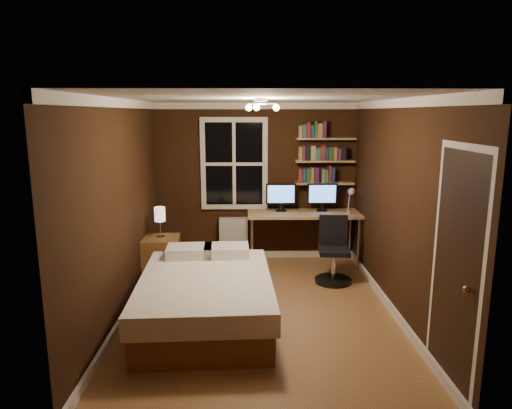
{
  "coord_description": "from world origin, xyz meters",
  "views": [
    {
      "loc": [
        -0.16,
        -5.15,
        2.34
      ],
      "look_at": [
        -0.04,
        0.45,
        1.22
      ],
      "focal_mm": 32.0,
      "sensor_mm": 36.0,
      "label": 1
    }
  ],
  "objects_px": {
    "bed": "(206,298)",
    "desk": "(304,216)",
    "radiator": "(234,239)",
    "monitor_left": "(281,198)",
    "monitor_right": "(322,197)",
    "bedside_lamp": "(160,222)",
    "office_chair": "(333,258)",
    "nightstand": "(162,259)",
    "desk_lamp": "(350,200)"
  },
  "relations": [
    {
      "from": "bedside_lamp",
      "to": "office_chair",
      "type": "height_order",
      "value": "bedside_lamp"
    },
    {
      "from": "bedside_lamp",
      "to": "monitor_left",
      "type": "height_order",
      "value": "monitor_left"
    },
    {
      "from": "radiator",
      "to": "office_chair",
      "type": "distance_m",
      "value": 1.76
    },
    {
      "from": "bed",
      "to": "monitor_right",
      "type": "distance_m",
      "value": 2.8
    },
    {
      "from": "bed",
      "to": "desk",
      "type": "distance_m",
      "value": 2.5
    },
    {
      "from": "nightstand",
      "to": "bedside_lamp",
      "type": "bearing_deg",
      "value": 0.0
    },
    {
      "from": "radiator",
      "to": "monitor_right",
      "type": "relative_size",
      "value": 1.48
    },
    {
      "from": "desk",
      "to": "desk_lamp",
      "type": "xyz_separation_m",
      "value": [
        0.68,
        -0.17,
        0.28
      ]
    },
    {
      "from": "nightstand",
      "to": "office_chair",
      "type": "relative_size",
      "value": 0.68
    },
    {
      "from": "nightstand",
      "to": "bed",
      "type": "bearing_deg",
      "value": -65.07
    },
    {
      "from": "bedside_lamp",
      "to": "radiator",
      "type": "bearing_deg",
      "value": 42.95
    },
    {
      "from": "radiator",
      "to": "office_chair",
      "type": "height_order",
      "value": "office_chair"
    },
    {
      "from": "radiator",
      "to": "monitor_right",
      "type": "xyz_separation_m",
      "value": [
        1.4,
        -0.14,
        0.7
      ]
    },
    {
      "from": "desk",
      "to": "radiator",
      "type": "bearing_deg",
      "value": 168.4
    },
    {
      "from": "bed",
      "to": "radiator",
      "type": "xyz_separation_m",
      "value": [
        0.25,
        2.28,
        0.05
      ]
    },
    {
      "from": "desk_lamp",
      "to": "bedside_lamp",
      "type": "bearing_deg",
      "value": -169.18
    },
    {
      "from": "radiator",
      "to": "office_chair",
      "type": "xyz_separation_m",
      "value": [
        1.43,
        -1.03,
        0.0
      ]
    },
    {
      "from": "nightstand",
      "to": "monitor_left",
      "type": "relative_size",
      "value": 1.35
    },
    {
      "from": "desk_lamp",
      "to": "nightstand",
      "type": "bearing_deg",
      "value": -169.18
    },
    {
      "from": "nightstand",
      "to": "monitor_right",
      "type": "bearing_deg",
      "value": 14.28
    },
    {
      "from": "nightstand",
      "to": "desk",
      "type": "height_order",
      "value": "desk"
    },
    {
      "from": "bedside_lamp",
      "to": "office_chair",
      "type": "bearing_deg",
      "value": -2.32
    },
    {
      "from": "monitor_left",
      "to": "monitor_right",
      "type": "height_order",
      "value": "same"
    },
    {
      "from": "nightstand",
      "to": "monitor_right",
      "type": "xyz_separation_m",
      "value": [
        2.39,
        0.79,
        0.73
      ]
    },
    {
      "from": "desk",
      "to": "bedside_lamp",
      "type": "bearing_deg",
      "value": -161.5
    },
    {
      "from": "desk",
      "to": "nightstand",
      "type": "bearing_deg",
      "value": -161.5
    },
    {
      "from": "bed",
      "to": "desk",
      "type": "xyz_separation_m",
      "value": [
        1.35,
        2.05,
        0.47
      ]
    },
    {
      "from": "desk_lamp",
      "to": "monitor_right",
      "type": "bearing_deg",
      "value": 145.87
    },
    {
      "from": "desk_lamp",
      "to": "desk",
      "type": "bearing_deg",
      "value": 165.8
    },
    {
      "from": "bed",
      "to": "nightstand",
      "type": "bearing_deg",
      "value": 116.42
    },
    {
      "from": "radiator",
      "to": "desk",
      "type": "distance_m",
      "value": 1.2
    },
    {
      "from": "bedside_lamp",
      "to": "desk",
      "type": "xyz_separation_m",
      "value": [
        2.1,
        0.7,
        -0.08
      ]
    },
    {
      "from": "bed",
      "to": "radiator",
      "type": "height_order",
      "value": "radiator"
    },
    {
      "from": "office_chair",
      "to": "bed",
      "type": "bearing_deg",
      "value": -138.82
    },
    {
      "from": "bed",
      "to": "desk_lamp",
      "type": "distance_m",
      "value": 2.87
    },
    {
      "from": "bedside_lamp",
      "to": "desk",
      "type": "distance_m",
      "value": 2.21
    },
    {
      "from": "monitor_right",
      "to": "office_chair",
      "type": "distance_m",
      "value": 1.13
    },
    {
      "from": "radiator",
      "to": "monitor_left",
      "type": "distance_m",
      "value": 1.04
    },
    {
      "from": "bed",
      "to": "monitor_right",
      "type": "relative_size",
      "value": 4.46
    },
    {
      "from": "bed",
      "to": "bedside_lamp",
      "type": "distance_m",
      "value": 1.64
    },
    {
      "from": "bed",
      "to": "nightstand",
      "type": "height_order",
      "value": "bed"
    },
    {
      "from": "radiator",
      "to": "bed",
      "type": "bearing_deg",
      "value": -96.3
    },
    {
      "from": "monitor_left",
      "to": "radiator",
      "type": "bearing_deg",
      "value": 169.49
    },
    {
      "from": "bed",
      "to": "bedside_lamp",
      "type": "bearing_deg",
      "value": 116.42
    },
    {
      "from": "bed",
      "to": "bedside_lamp",
      "type": "relative_size",
      "value": 4.77
    },
    {
      "from": "bed",
      "to": "radiator",
      "type": "bearing_deg",
      "value": 81.23
    },
    {
      "from": "nightstand",
      "to": "office_chair",
      "type": "height_order",
      "value": "office_chair"
    },
    {
      "from": "monitor_left",
      "to": "desk_lamp",
      "type": "distance_m",
      "value": 1.06
    },
    {
      "from": "bedside_lamp",
      "to": "desk",
      "type": "bearing_deg",
      "value": 18.5
    },
    {
      "from": "office_chair",
      "to": "monitor_right",
      "type": "bearing_deg",
      "value": 96.56
    }
  ]
}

